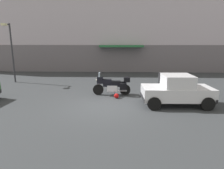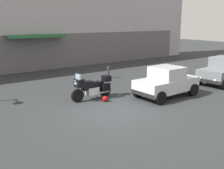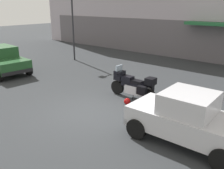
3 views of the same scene
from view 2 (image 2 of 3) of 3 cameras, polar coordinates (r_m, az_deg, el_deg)
The scene contains 6 objects.
ground_plane at distance 11.37m, azimuth 0.43°, elevation -6.04°, with size 80.00×80.00×0.00m, color #2D3033.
motorcycle at distance 13.15m, azimuth -4.25°, elevation -0.53°, with size 2.26×0.77×1.36m.
helmet at distance 12.82m, azimuth -1.47°, elevation -3.10°, with size 0.28×0.28×0.28m, color #990C0C.
car_hatchback_near at distance 17.85m, azimuth 23.02°, elevation 2.78°, with size 3.97×2.05×1.64m.
car_compact_side at distance 13.79m, azimuth 11.66°, elevation 0.53°, with size 3.50×1.77×1.56m.
bollard_curbside at distance 17.97m, azimuth -0.79°, elevation 2.78°, with size 0.16×0.16×0.85m.
Camera 2 is at (-6.42, -8.57, 3.81)m, focal length 42.50 mm.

